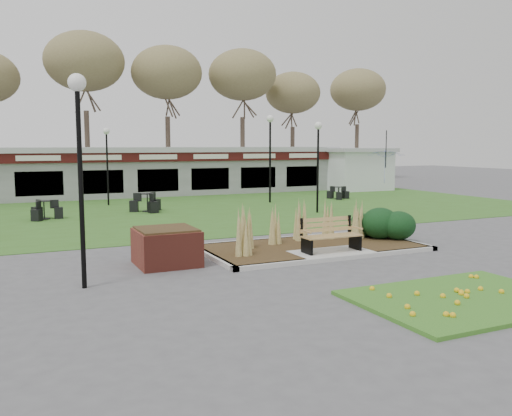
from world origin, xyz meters
name	(u,v)px	position (x,y,z in m)	size (l,w,h in m)	color
ground	(334,257)	(0.00, 0.00, 0.00)	(100.00, 100.00, 0.00)	#515154
lawn	(194,209)	(0.00, 12.00, 0.01)	(34.00, 16.00, 0.02)	#36631F
flower_bed	(464,298)	(0.00, -4.60, 0.07)	(4.20, 3.00, 0.16)	#296A1E
planting_bed	(346,233)	(1.27, 1.35, 0.37)	(6.75, 3.40, 1.27)	#312013
park_bench	(330,234)	(0.00, 0.25, 0.59)	(1.70, 0.66, 0.93)	#AD844E
brick_planter	(166,246)	(-4.40, 1.00, 0.48)	(1.50, 1.50, 0.95)	brown
food_pavilion	(152,171)	(0.00, 19.96, 1.48)	(24.60, 3.40, 2.90)	gray
service_hut	(357,169)	(13.50, 18.00, 1.45)	(4.40, 3.40, 2.83)	silver
tree_backdrop	(122,71)	(0.00, 28.00, 8.36)	(47.24, 5.24, 10.36)	#47382B
lamp_post_near_left	(79,133)	(-6.61, -0.46, 3.27)	(0.37, 0.37, 4.49)	black
lamp_post_mid_right	(270,139)	(4.60, 13.24, 3.34)	(0.38, 0.38, 4.58)	black
lamp_post_far_right	(318,147)	(4.61, 8.47, 2.95)	(0.34, 0.34, 4.05)	black
lamp_post_far_left	(107,149)	(-3.36, 15.50, 2.83)	(0.32, 0.32, 3.88)	black
bistro_set_a	(147,206)	(-2.22, 12.03, 0.30)	(1.53, 1.47, 0.83)	black
bistro_set_b	(44,213)	(-6.66, 11.30, 0.27)	(1.27, 1.42, 0.76)	black
bistro_set_c	(338,195)	(8.90, 13.27, 0.25)	(1.12, 1.28, 0.68)	black
patio_umbrella	(386,166)	(12.55, 13.78, 1.77)	(2.73, 2.76, 2.78)	black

